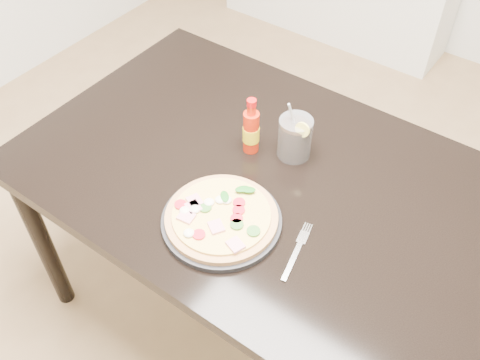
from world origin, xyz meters
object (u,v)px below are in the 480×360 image
Objects in this scene: fork at (298,249)px; hot_sauce_bottle at (251,131)px; pizza at (221,216)px; plate at (222,221)px; cola_cup at (295,138)px; dining_table at (264,194)px.

hot_sauce_bottle is at bearing 130.86° from fork.
pizza is 1.55× the size of fork.
cola_cup reaches higher than plate.
plate is 1.66× the size of fork.
cola_cup is 0.99× the size of fork.
dining_table is 0.19m from cola_cup.
cola_cup is (0.02, 0.12, 0.14)m from dining_table.
plate is at bearing -92.26° from cola_cup.
cola_cup is at bearing 87.46° from pizza.
pizza reaches higher than plate.
cola_cup is at bearing 27.03° from hot_sauce_bottle.
dining_table is 0.19m from hot_sauce_bottle.
plate reaches higher than fork.
dining_table is 7.47× the size of fork.
pizza is (0.01, -0.21, 0.11)m from dining_table.
cola_cup is (0.01, 0.33, 0.05)m from plate.
cola_cup is (0.11, 0.06, -0.01)m from hot_sauce_bottle.
dining_table is 0.28m from fork.
cola_cup reaches higher than fork.
pizza is 0.21m from fork.
hot_sauce_bottle is (-0.09, 0.06, 0.16)m from dining_table.
hot_sauce_bottle is at bearing 109.62° from pizza.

